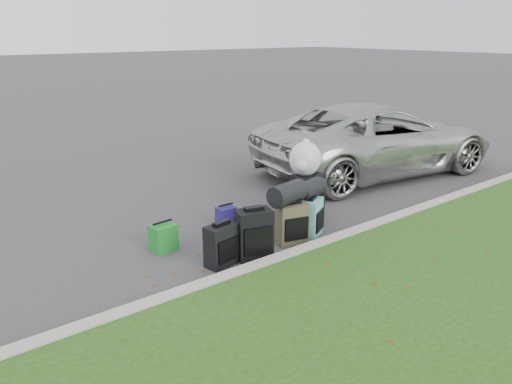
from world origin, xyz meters
TOP-DOWN VIEW (x-y plane):
  - ground at (0.00, 0.00)m, footprint 120.00×120.00m
  - curb at (0.00, -1.00)m, footprint 120.00×0.18m
  - suv at (3.69, 1.10)m, footprint 5.33×3.05m
  - suitcase_small_black at (-1.19, -0.51)m, footprint 0.45×0.30m
  - suitcase_large_black_left at (-0.75, -0.60)m, footprint 0.51×0.39m
  - suitcase_olive at (-0.06, -0.54)m, footprint 0.47×0.36m
  - suitcase_teal at (0.34, -0.51)m, footprint 0.44×0.38m
  - suitcase_large_black_right at (0.76, 0.02)m, footprint 0.49×0.32m
  - tote_green at (-1.56, 0.33)m, footprint 0.34×0.28m
  - tote_navy at (-0.40, 0.55)m, footprint 0.27×0.21m
  - duffel_left at (-0.11, -0.50)m, footprint 0.58×0.38m
  - duffel_right at (0.38, -0.42)m, footprint 0.49×0.34m
  - trash_bag at (0.71, 0.04)m, footprint 0.50×0.50m

SIDE VIEW (x-z plane):
  - ground at x=0.00m, z-range 0.00..0.00m
  - curb at x=0.00m, z-range 0.00..0.15m
  - tote_navy at x=-0.40m, z-range 0.00..0.28m
  - tote_green at x=-1.56m, z-range 0.00..0.36m
  - suitcase_small_black at x=-1.19m, z-range 0.00..0.53m
  - suitcase_teal at x=0.34m, z-range 0.00..0.54m
  - suitcase_olive at x=-0.06m, z-range 0.00..0.57m
  - suitcase_large_black_left at x=-0.75m, z-range 0.00..0.64m
  - suitcase_large_black_right at x=0.76m, z-range 0.00..0.70m
  - duffel_right at x=0.38m, z-range 0.54..0.79m
  - suv at x=3.69m, z-range 0.00..1.40m
  - duffel_left at x=-0.11m, z-range 0.57..0.86m
  - trash_bag at x=0.71m, z-range 0.70..1.20m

